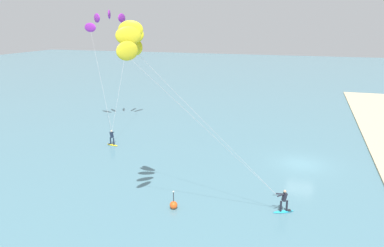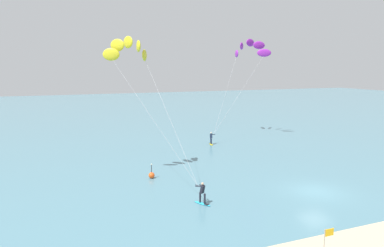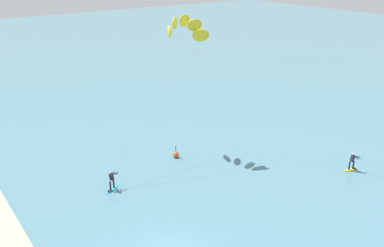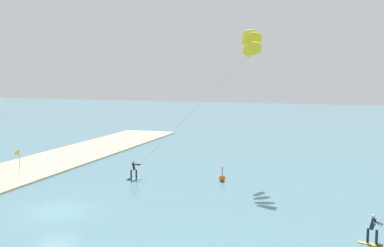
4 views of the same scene
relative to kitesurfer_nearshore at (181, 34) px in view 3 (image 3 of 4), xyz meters
name	(u,v)px [view 3 (image 3 of 4)]	position (x,y,z in m)	size (l,w,h in m)	color
kitesurfer_nearshore	(181,34)	(0.00, 0.00, 0.00)	(6.16, 11.62, 12.91)	#23ADD1
marker_buoy	(176,154)	(1.25, -1.62, -10.95)	(0.56, 0.56, 1.38)	#EA5119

